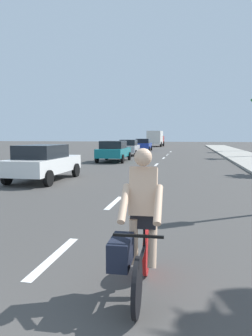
{
  "coord_description": "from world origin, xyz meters",
  "views": [
    {
      "loc": [
        2.11,
        -0.34,
        1.97
      ],
      "look_at": [
        0.47,
        7.77,
        1.1
      ],
      "focal_mm": 32.98,
      "sensor_mm": 36.0,
      "label": 1
    }
  ],
  "objects": [
    {
      "name": "lane_stripe_4",
      "position": [
        0.0,
        17.63,
        0.0
      ],
      "size": [
        0.16,
        1.8,
        0.01
      ],
      "primitive_type": "cube",
      "color": "white",
      "rests_on": "ground"
    },
    {
      "name": "lane_stripe_7",
      "position": [
        0.0,
        31.17,
        0.0
      ],
      "size": [
        0.16,
        1.8,
        0.01
      ],
      "primitive_type": "cube",
      "color": "white",
      "rests_on": "ground"
    },
    {
      "name": "parked_car_teal",
      "position": [
        -3.46,
        22.51,
        0.84
      ],
      "size": [
        2.15,
        4.52,
        1.57
      ],
      "rotation": [
        0.0,
        0.0,
        0.02
      ],
      "color": "#14727A",
      "rests_on": "ground"
    },
    {
      "name": "lane_stripe_6",
      "position": [
        0.0,
        26.9,
        0.0
      ],
      "size": [
        0.16,
        1.8,
        0.01
      ],
      "primitive_type": "cube",
      "color": "white",
      "rests_on": "ground"
    },
    {
      "name": "parked_car_blue",
      "position": [
        -3.59,
        39.04,
        0.84
      ],
      "size": [
        2.11,
        4.4,
        1.57
      ],
      "rotation": [
        0.0,
        0.0,
        0.03
      ],
      "color": "#1E389E",
      "rests_on": "ground"
    },
    {
      "name": "lane_stripe_2",
      "position": [
        0.0,
        8.34,
        0.0
      ],
      "size": [
        0.16,
        1.8,
        0.01
      ],
      "primitive_type": "cube",
      "color": "white",
      "rests_on": "ground"
    },
    {
      "name": "lane_stripe_8",
      "position": [
        0.0,
        32.19,
        0.0
      ],
      "size": [
        0.16,
        1.8,
        0.01
      ],
      "primitive_type": "cube",
      "color": "white",
      "rests_on": "ground"
    },
    {
      "name": "lane_stripe_5",
      "position": [
        0.0,
        20.53,
        0.0
      ],
      "size": [
        0.16,
        1.8,
        0.01
      ],
      "primitive_type": "cube",
      "color": "white",
      "rests_on": "ground"
    },
    {
      "name": "ground_plane",
      "position": [
        0.0,
        20.0,
        0.0
      ],
      "size": [
        160.0,
        160.0,
        0.0
      ],
      "primitive_type": "plane",
      "color": "#423F3D"
    },
    {
      "name": "parked_car_white",
      "position": [
        -4.09,
        12.1,
        0.84
      ],
      "size": [
        2.01,
        4.31,
        1.57
      ],
      "rotation": [
        0.0,
        0.0,
        -0.01
      ],
      "color": "white",
      "rests_on": "ground"
    },
    {
      "name": "delivery_truck",
      "position": [
        -3.75,
        55.63,
        1.5
      ],
      "size": [
        2.82,
        6.31,
        2.8
      ],
      "rotation": [
        0.0,
        0.0,
        -0.03
      ],
      "color": "maroon",
      "rests_on": "ground"
    },
    {
      "name": "lane_stripe_9",
      "position": [
        0.0,
        37.69,
        0.0
      ],
      "size": [
        0.16,
        1.8,
        0.01
      ],
      "primitive_type": "cube",
      "color": "white",
      "rests_on": "ground"
    },
    {
      "name": "lane_stripe_3",
      "position": [
        0.0,
        12.86,
        0.0
      ],
      "size": [
        0.16,
        1.8,
        0.01
      ],
      "primitive_type": "cube",
      "color": "white",
      "rests_on": "ground"
    },
    {
      "name": "cyclist",
      "position": [
        1.53,
        3.3,
        0.83
      ],
      "size": [
        0.64,
        1.71,
        1.82
      ],
      "rotation": [
        0.0,
        0.0,
        3.18
      ],
      "color": "black",
      "rests_on": "ground"
    },
    {
      "name": "lane_stripe_1",
      "position": [
        0.0,
        4.18,
        0.0
      ],
      "size": [
        0.16,
        1.8,
        0.01
      ],
      "primitive_type": "cube",
      "color": "white",
      "rests_on": "ground"
    },
    {
      "name": "parked_car_silver",
      "position": [
        -3.65,
        29.61,
        0.84
      ],
      "size": [
        1.95,
        4.01,
        1.57
      ],
      "rotation": [
        0.0,
        0.0,
        0.03
      ],
      "color": "#B7BABF",
      "rests_on": "ground"
    }
  ]
}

